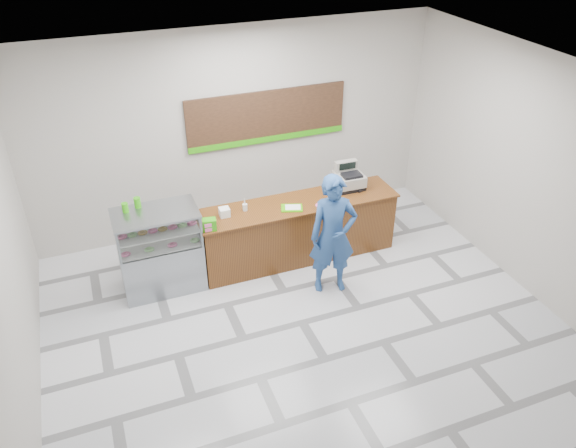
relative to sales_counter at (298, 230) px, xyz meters
name	(u,v)px	position (x,y,z in m)	size (l,w,h in m)	color
floor	(302,323)	(-0.55, -1.55, -0.52)	(7.00, 7.00, 0.00)	silver
back_wall	(236,131)	(-0.55, 1.45, 1.23)	(7.00, 7.00, 0.00)	#B2ACA4
ceiling	(307,82)	(-0.55, -1.55, 2.98)	(7.00, 7.00, 0.00)	silver
sales_counter	(298,230)	(0.00, 0.00, 0.00)	(3.26, 0.76, 1.03)	brown
display_case	(160,250)	(-2.22, 0.00, 0.16)	(1.22, 0.72, 1.33)	gray
menu_board	(267,118)	(0.00, 1.41, 1.42)	(2.80, 0.06, 0.90)	black
cash_register	(348,178)	(0.97, 0.19, 0.67)	(0.46, 0.48, 0.42)	black
card_terminal	(358,189)	(1.06, 0.02, 0.54)	(0.09, 0.18, 0.04)	black
serving_tray	(292,208)	(-0.16, -0.13, 0.52)	(0.39, 0.33, 0.02)	#43BD05
napkin_box	(224,212)	(-1.19, 0.03, 0.58)	(0.15, 0.15, 0.13)	white
straw_cup	(245,207)	(-0.85, 0.07, 0.57)	(0.07, 0.07, 0.11)	silver
promo_box	(209,225)	(-1.50, -0.27, 0.60)	(0.20, 0.13, 0.18)	#2EA30D
donut_decal	(320,205)	(0.29, -0.20, 0.52)	(0.16, 0.16, 0.00)	#F2599C
green_cup_left	(125,208)	(-2.60, 0.16, 0.88)	(0.09, 0.09, 0.14)	#2EA30D
green_cup_right	(137,202)	(-2.41, 0.24, 0.89)	(0.10, 0.10, 0.15)	#2EA30D
customer	(333,235)	(0.17, -0.94, 0.43)	(0.69, 0.45, 1.90)	navy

